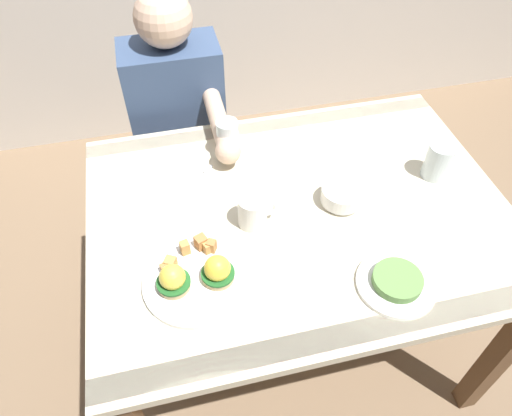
{
  "coord_description": "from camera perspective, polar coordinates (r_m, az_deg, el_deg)",
  "views": [
    {
      "loc": [
        -0.34,
        -0.86,
        1.75
      ],
      "look_at": [
        -0.13,
        0.0,
        0.78
      ],
      "focal_mm": 33.41,
      "sensor_mm": 36.0,
      "label": 1
    }
  ],
  "objects": [
    {
      "name": "water_glass_near",
      "position": [
        1.51,
        -3.39,
        8.09
      ],
      "size": [
        0.07,
        0.07,
        0.12
      ],
      "color": "silver",
      "rests_on": "dining_table"
    },
    {
      "name": "dining_table",
      "position": [
        1.45,
        5.04,
        -3.01
      ],
      "size": [
        1.2,
        0.9,
        0.74
      ],
      "color": "beige",
      "rests_on": "ground_plane"
    },
    {
      "name": "eggs_benedict_plate",
      "position": [
        1.2,
        -7.23,
        -8.11
      ],
      "size": [
        0.27,
        0.27,
        0.09
      ],
      "color": "white",
      "rests_on": "dining_table"
    },
    {
      "name": "diner_person",
      "position": [
        1.83,
        -9.07,
        9.99
      ],
      "size": [
        0.34,
        0.54,
        1.14
      ],
      "color": "#33333D",
      "rests_on": "ground_plane"
    },
    {
      "name": "fork",
      "position": [
        1.46,
        -6.2,
        3.36
      ],
      "size": [
        0.07,
        0.15,
        0.0
      ],
      "color": "silver",
      "rests_on": "dining_table"
    },
    {
      "name": "side_plate",
      "position": [
        1.25,
        16.48,
        -8.53
      ],
      "size": [
        0.2,
        0.2,
        0.04
      ],
      "color": "white",
      "rests_on": "dining_table"
    },
    {
      "name": "ground_plane",
      "position": [
        1.98,
        3.81,
        -14.73
      ],
      "size": [
        6.0,
        6.0,
        0.0
      ],
      "primitive_type": "plane",
      "color": "#7F664C"
    },
    {
      "name": "fruit_bowl",
      "position": [
        1.39,
        10.24,
        1.48
      ],
      "size": [
        0.12,
        0.12,
        0.05
      ],
      "color": "white",
      "rests_on": "dining_table"
    },
    {
      "name": "coffee_mug",
      "position": [
        1.3,
        -0.33,
        -0.29
      ],
      "size": [
        0.11,
        0.08,
        0.09
      ],
      "color": "white",
      "rests_on": "dining_table"
    },
    {
      "name": "water_glass_far",
      "position": [
        1.53,
        20.9,
        5.08
      ],
      "size": [
        0.08,
        0.08,
        0.12
      ],
      "color": "silver",
      "rests_on": "dining_table"
    }
  ]
}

